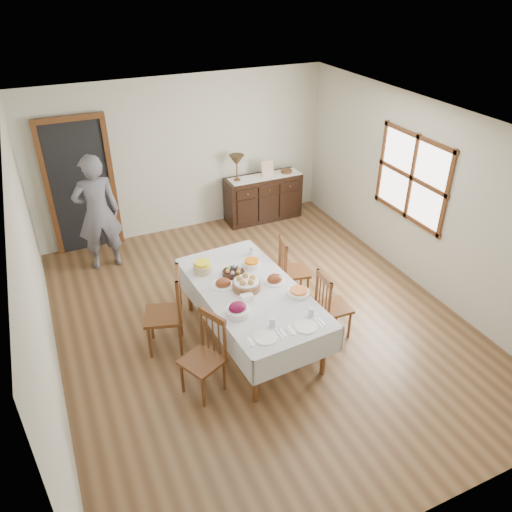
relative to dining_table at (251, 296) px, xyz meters
name	(u,v)px	position (x,y,z in m)	size (l,w,h in m)	color
ground	(259,321)	(0.24, 0.28, -0.66)	(6.00, 6.00, 0.00)	brown
room_shell	(234,197)	(0.10, 0.70, 0.98)	(5.02, 6.02, 2.65)	silver
dining_table	(251,296)	(0.00, 0.00, 0.00)	(1.26, 2.26, 0.75)	silver
chair_left_near	(205,355)	(-0.78, -0.56, -0.17)	(0.53, 0.53, 0.97)	#5B3319
chair_left_far	(168,311)	(-0.95, 0.29, -0.12)	(0.56, 0.56, 1.07)	#5B3319
chair_right_near	(331,305)	(0.94, -0.32, -0.20)	(0.40, 0.40, 0.91)	#5B3319
chair_right_far	(291,269)	(0.88, 0.61, -0.20)	(0.45, 0.45, 0.92)	#5B3319
sideboard	(263,198)	(1.57, 3.00, -0.25)	(1.36, 0.50, 0.82)	black
person	(97,209)	(-1.34, 2.54, 0.30)	(0.60, 0.39, 1.93)	slate
bread_basket	(246,284)	(-0.04, 0.04, 0.16)	(0.33, 0.33, 0.18)	brown
egg_basket	(233,273)	(-0.06, 0.38, 0.12)	(0.28, 0.28, 0.10)	black
ham_platter_a	(223,283)	(-0.26, 0.22, 0.12)	(0.29, 0.29, 0.11)	white
ham_platter_b	(275,279)	(0.34, 0.05, 0.12)	(0.27, 0.27, 0.11)	white
beet_bowl	(238,310)	(-0.32, -0.37, 0.15)	(0.26, 0.26, 0.15)	white
carrot_bowl	(252,263)	(0.22, 0.48, 0.13)	(0.22, 0.22, 0.09)	white
pineapple_bowl	(203,267)	(-0.39, 0.61, 0.16)	(0.24, 0.24, 0.14)	tan
casserole_dish	(299,292)	(0.47, -0.32, 0.12)	(0.26, 0.26, 0.07)	white
butter_dish	(247,297)	(-0.12, -0.16, 0.13)	(0.15, 0.10, 0.07)	white
setting_left	(267,332)	(-0.17, -0.81, 0.11)	(0.43, 0.31, 0.10)	white
setting_right	(307,321)	(0.30, -0.82, 0.11)	(0.43, 0.31, 0.10)	white
glass_far_a	(210,264)	(-0.27, 0.67, 0.15)	(0.07, 0.07, 0.11)	white
glass_far_b	(252,250)	(0.35, 0.76, 0.14)	(0.07, 0.07, 0.11)	white
runner	(265,177)	(1.59, 2.98, 0.16)	(1.30, 0.35, 0.01)	white
table_lamp	(237,161)	(1.08, 3.02, 0.51)	(0.26, 0.26, 0.46)	brown
picture_frame	(268,169)	(1.64, 2.98, 0.30)	(0.22, 0.08, 0.28)	beige
deco_bowl	(286,171)	(2.02, 2.98, 0.19)	(0.20, 0.20, 0.06)	#5B3319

